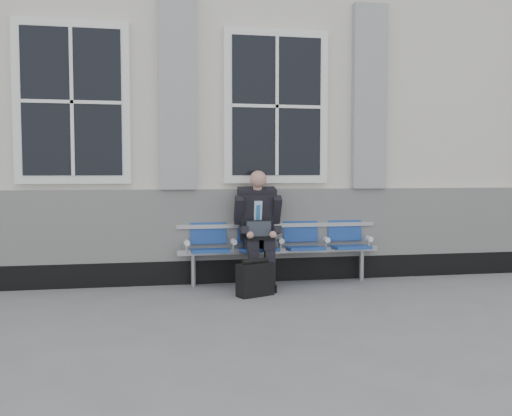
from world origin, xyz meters
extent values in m
plane|color=slate|center=(0.00, 0.00, 0.00)|extent=(70.00, 70.00, 0.00)
cube|color=beige|center=(0.00, 3.50, 2.10)|extent=(14.00, 4.00, 4.20)
cube|color=black|center=(0.00, 1.47, 0.15)|extent=(14.00, 0.10, 0.30)
cube|color=silver|center=(0.00, 1.46, 0.75)|extent=(14.00, 0.08, 0.90)
cube|color=#939698|center=(-0.90, 1.44, 2.40)|extent=(0.45, 0.14, 2.40)
cube|color=#939698|center=(1.60, 1.44, 2.40)|extent=(0.45, 0.14, 2.40)
cube|color=white|center=(-2.15, 1.46, 2.25)|extent=(1.35, 0.10, 1.95)
cube|color=black|center=(-2.15, 1.41, 2.25)|extent=(1.15, 0.02, 1.75)
cube|color=white|center=(0.35, 1.46, 2.25)|extent=(1.35, 0.10, 1.95)
cube|color=black|center=(0.35, 1.41, 2.25)|extent=(1.15, 0.02, 1.75)
cube|color=#9EA0A3|center=(0.37, 1.30, 0.42)|extent=(2.60, 0.07, 0.07)
cube|color=#9EA0A3|center=(0.37, 1.42, 0.73)|extent=(2.60, 0.05, 0.05)
cylinder|color=#9EA0A3|center=(-0.73, 1.30, 0.20)|extent=(0.06, 0.06, 0.39)
cylinder|color=#9EA0A3|center=(1.47, 1.30, 0.20)|extent=(0.06, 0.06, 0.39)
cube|color=navy|center=(-0.53, 1.22, 0.45)|extent=(0.46, 0.42, 0.07)
cube|color=navy|center=(-0.53, 1.43, 0.71)|extent=(0.46, 0.10, 0.40)
cube|color=navy|center=(0.07, 1.22, 0.45)|extent=(0.46, 0.42, 0.07)
cube|color=navy|center=(0.07, 1.43, 0.71)|extent=(0.46, 0.10, 0.40)
cube|color=navy|center=(0.67, 1.22, 0.45)|extent=(0.46, 0.42, 0.07)
cube|color=navy|center=(0.67, 1.43, 0.71)|extent=(0.46, 0.10, 0.40)
cube|color=navy|center=(1.27, 1.22, 0.45)|extent=(0.46, 0.42, 0.07)
cube|color=navy|center=(1.27, 1.43, 0.71)|extent=(0.46, 0.10, 0.40)
cylinder|color=white|center=(-0.81, 1.25, 0.55)|extent=(0.07, 0.12, 0.07)
cylinder|color=white|center=(-0.23, 1.25, 0.55)|extent=(0.07, 0.12, 0.07)
cylinder|color=white|center=(0.37, 1.25, 0.55)|extent=(0.07, 0.12, 0.07)
cylinder|color=white|center=(0.97, 1.25, 0.55)|extent=(0.07, 0.12, 0.07)
cylinder|color=white|center=(1.55, 1.25, 0.55)|extent=(0.07, 0.12, 0.07)
cube|color=black|center=(-0.05, 0.85, 0.04)|extent=(0.12, 0.26, 0.09)
cube|color=black|center=(0.15, 0.84, 0.04)|extent=(0.12, 0.26, 0.09)
cube|color=black|center=(-0.05, 0.91, 0.25)|extent=(0.12, 0.13, 0.47)
cube|color=black|center=(0.15, 0.90, 0.25)|extent=(0.12, 0.13, 0.47)
cube|color=black|center=(-0.04, 1.13, 0.54)|extent=(0.16, 0.45, 0.14)
cube|color=black|center=(0.16, 1.12, 0.54)|extent=(0.16, 0.45, 0.14)
cube|color=black|center=(0.07, 1.32, 0.87)|extent=(0.43, 0.35, 0.63)
cube|color=#BBD2F5|center=(0.07, 1.20, 0.89)|extent=(0.10, 0.10, 0.35)
cube|color=blue|center=(0.07, 1.19, 0.87)|extent=(0.05, 0.08, 0.29)
cube|color=black|center=(0.07, 1.29, 1.16)|extent=(0.48, 0.25, 0.14)
cylinder|color=tan|center=(0.07, 1.24, 1.23)|extent=(0.11, 0.11, 0.10)
sphere|color=tan|center=(0.06, 1.18, 1.33)|extent=(0.21, 0.21, 0.21)
cube|color=black|center=(-0.17, 1.23, 0.94)|extent=(0.11, 0.28, 0.37)
cube|color=black|center=(0.30, 1.21, 0.94)|extent=(0.11, 0.28, 0.37)
cube|color=black|center=(-0.14, 1.05, 0.71)|extent=(0.10, 0.31, 0.14)
cube|color=black|center=(0.26, 1.03, 0.71)|extent=(0.10, 0.31, 0.14)
sphere|color=tan|center=(-0.08, 0.91, 0.67)|extent=(0.09, 0.09, 0.09)
sphere|color=tan|center=(0.19, 0.90, 0.67)|extent=(0.09, 0.09, 0.09)
cube|color=black|center=(0.06, 0.98, 0.62)|extent=(0.34, 0.24, 0.02)
cube|color=black|center=(0.06, 1.10, 0.72)|extent=(0.33, 0.10, 0.21)
cube|color=black|center=(0.06, 1.09, 0.72)|extent=(0.30, 0.08, 0.18)
cube|color=black|center=(-0.08, 0.62, 0.19)|extent=(0.46, 0.33, 0.38)
cylinder|color=black|center=(-0.08, 0.62, 0.40)|extent=(0.33, 0.19, 0.07)
camera|label=1|loc=(-1.26, -5.72, 1.42)|focal=40.00mm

